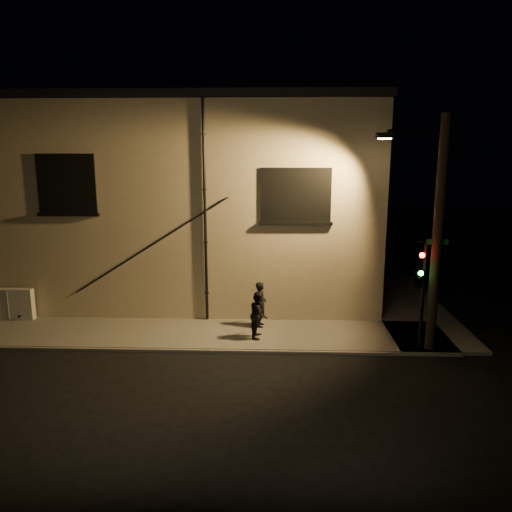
{
  "coord_description": "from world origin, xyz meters",
  "views": [
    {
      "loc": [
        0.79,
        -15.61,
        6.6
      ],
      "look_at": [
        0.15,
        1.8,
        2.92
      ],
      "focal_mm": 35.0,
      "sensor_mm": 36.0,
      "label": 1
    }
  ],
  "objects_px": {
    "pedestrian_a": "(261,304)",
    "streetlamp_pole": "(435,231)",
    "utility_cabinet": "(10,304)",
    "traffic_signal": "(419,276)",
    "pedestrian_b": "(259,315)"
  },
  "relations": [
    {
      "from": "pedestrian_a",
      "to": "streetlamp_pole",
      "type": "xyz_separation_m",
      "value": [
        5.62,
        -1.9,
        3.09
      ]
    },
    {
      "from": "pedestrian_a",
      "to": "traffic_signal",
      "type": "bearing_deg",
      "value": -109.57
    },
    {
      "from": "traffic_signal",
      "to": "utility_cabinet",
      "type": "bearing_deg",
      "value": 170.84
    },
    {
      "from": "utility_cabinet",
      "to": "pedestrian_a",
      "type": "distance_m",
      "value": 9.85
    },
    {
      "from": "pedestrian_a",
      "to": "pedestrian_b",
      "type": "xyz_separation_m",
      "value": [
        -0.04,
        -1.11,
        -0.03
      ]
    },
    {
      "from": "utility_cabinet",
      "to": "pedestrian_b",
      "type": "xyz_separation_m",
      "value": [
        9.8,
        -1.56,
        0.21
      ]
    },
    {
      "from": "utility_cabinet",
      "to": "pedestrian_a",
      "type": "xyz_separation_m",
      "value": [
        9.84,
        -0.45,
        0.24
      ]
    },
    {
      "from": "pedestrian_a",
      "to": "pedestrian_b",
      "type": "relative_size",
      "value": 1.04
    },
    {
      "from": "streetlamp_pole",
      "to": "traffic_signal",
      "type": "bearing_deg",
      "value": -170.14
    },
    {
      "from": "utility_cabinet",
      "to": "traffic_signal",
      "type": "height_order",
      "value": "traffic_signal"
    },
    {
      "from": "traffic_signal",
      "to": "pedestrian_b",
      "type": "bearing_deg",
      "value": 170.62
    },
    {
      "from": "utility_cabinet",
      "to": "traffic_signal",
      "type": "relative_size",
      "value": 0.51
    },
    {
      "from": "utility_cabinet",
      "to": "pedestrian_a",
      "type": "bearing_deg",
      "value": -2.62
    },
    {
      "from": "pedestrian_a",
      "to": "traffic_signal",
      "type": "xyz_separation_m",
      "value": [
        5.19,
        -1.97,
        1.64
      ]
    },
    {
      "from": "utility_cabinet",
      "to": "streetlamp_pole",
      "type": "relative_size",
      "value": 0.24
    }
  ]
}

